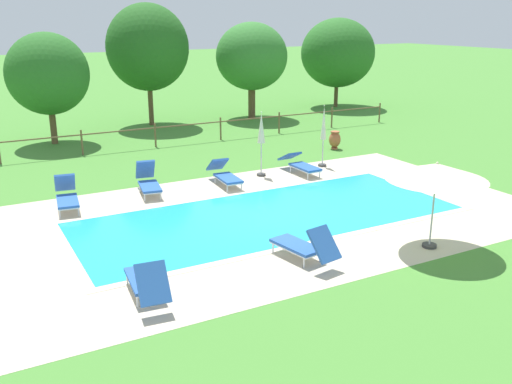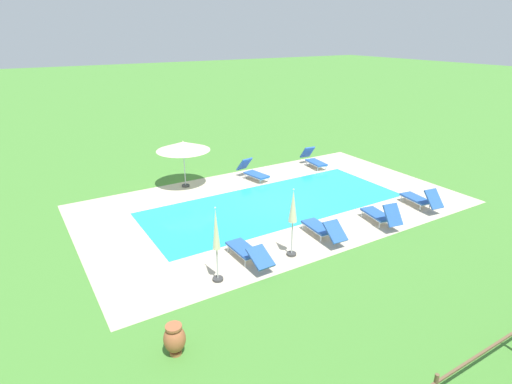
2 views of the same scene
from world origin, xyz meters
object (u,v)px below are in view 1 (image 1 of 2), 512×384
patio_umbrella_open_foreground (437,172)px  patio_umbrella_closed_row_mid_west (261,133)px  tree_east_mid (338,53)px  sun_lounger_north_far (67,196)px  patio_umbrella_closed_row_west (324,129)px  sun_lounger_north_end (304,246)px  tree_west_mid (252,57)px  tree_far_west (148,47)px  sun_lounger_south_near_corner (225,174)px  sun_lounger_south_mid (148,182)px  sun_lounger_north_mid (146,281)px  terracotta_urn_near_fence (335,140)px  sun_lounger_north_near_steps (300,164)px  tree_centre (48,74)px

patio_umbrella_open_foreground → patio_umbrella_closed_row_mid_west: bearing=93.5°
patio_umbrella_closed_row_mid_west → tree_east_mid: (12.11, 12.03, 1.75)m
sun_lounger_north_far → patio_umbrella_closed_row_west: bearing=2.7°
sun_lounger_north_end → tree_west_mid: size_ratio=0.37×
tree_far_west → sun_lounger_north_far: bearing=-119.1°
sun_lounger_south_near_corner → sun_lounger_south_mid: sun_lounger_south_mid is taller
sun_lounger_north_mid → terracotta_urn_near_fence: bearing=39.0°
patio_umbrella_open_foreground → patio_umbrella_closed_row_west: patio_umbrella_closed_row_west is taller
tree_far_west → sun_lounger_south_mid: bearing=-109.0°
sun_lounger_north_near_steps → patio_umbrella_open_foreground: size_ratio=0.85×
sun_lounger_north_far → patio_umbrella_closed_row_west: 9.66m
sun_lounger_north_mid → patio_umbrella_closed_row_mid_west: (6.57, 7.04, 1.18)m
sun_lounger_north_end → sun_lounger_south_mid: 7.04m
tree_west_mid → tree_east_mid: 6.74m
patio_umbrella_closed_row_west → tree_far_west: size_ratio=0.38×
sun_lounger_north_mid → sun_lounger_north_far: (-0.29, 6.65, -0.00)m
sun_lounger_north_mid → sun_lounger_north_far: bearing=92.5°
sun_lounger_north_far → sun_lounger_south_near_corner: sun_lounger_north_far is taller
sun_lounger_north_end → tree_east_mid: size_ratio=0.36×
patio_umbrella_open_foreground → patio_umbrella_closed_row_west: size_ratio=1.04×
terracotta_urn_near_fence → tree_centre: bearing=146.3°
sun_lounger_north_end → patio_umbrella_closed_row_west: patio_umbrella_closed_row_west is taller
tree_far_west → tree_west_mid: 5.76m
sun_lounger_north_mid → tree_east_mid: tree_east_mid is taller
sun_lounger_north_near_steps → terracotta_urn_near_fence: bearing=37.4°
sun_lounger_north_near_steps → sun_lounger_north_end: 7.79m
tree_far_west → sun_lounger_north_mid: bearing=-108.8°
patio_umbrella_closed_row_west → terracotta_urn_near_fence: (2.16, 2.18, -1.04)m
sun_lounger_north_mid → tree_far_west: size_ratio=0.31×
sun_lounger_north_end → tree_far_west: bearing=82.3°
sun_lounger_north_mid → tree_far_west: bearing=71.2°
sun_lounger_south_near_corner → patio_umbrella_closed_row_west: (4.37, 0.48, 1.09)m
sun_lounger_north_near_steps → patio_umbrella_closed_row_mid_west: patio_umbrella_closed_row_mid_west is taller
sun_lounger_south_mid → patio_umbrella_closed_row_west: 7.05m
sun_lounger_north_near_steps → patio_umbrella_open_foreground: bearing=-97.2°
patio_umbrella_closed_row_mid_west → sun_lounger_north_near_steps: bearing=-16.5°
sun_lounger_north_near_steps → tree_centre: size_ratio=0.43×
sun_lounger_south_near_corner → patio_umbrella_closed_row_west: patio_umbrella_closed_row_west is taller
sun_lounger_south_mid → tree_centre: (-1.33, 9.34, 2.70)m
sun_lounger_north_end → patio_umbrella_open_foreground: size_ratio=0.79×
sun_lounger_south_mid → sun_lounger_north_far: bearing=-174.1°
patio_umbrella_closed_row_mid_west → patio_umbrella_closed_row_west: bearing=1.3°
sun_lounger_north_far → tree_west_mid: size_ratio=0.37×
tree_east_mid → tree_west_mid: bearing=-170.6°
sun_lounger_south_mid → terracotta_urn_near_fence: (9.13, 2.36, 0.02)m
tree_centre → sun_lounger_south_mid: bearing=-81.9°
sun_lounger_north_far → patio_umbrella_closed_row_mid_west: (6.87, 0.40, 1.19)m
patio_umbrella_open_foreground → terracotta_urn_near_fence: size_ratio=3.14×
sun_lounger_north_far → tree_west_mid: bearing=42.6°
sun_lounger_south_near_corner → patio_umbrella_closed_row_west: 4.53m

